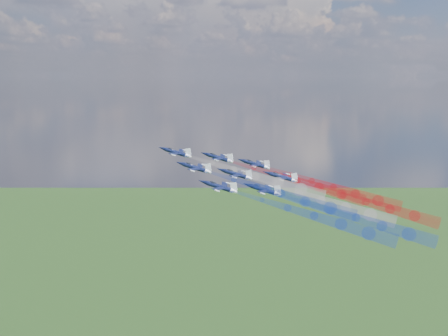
# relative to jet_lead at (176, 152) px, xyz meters

# --- Properties ---
(jet_lead) EXTENTS (14.27, 11.95, 6.42)m
(jet_lead) POSITION_rel_jet_lead_xyz_m (0.00, 0.00, 0.00)
(jet_lead) COLOR black
(trail_lead) EXTENTS (44.74, 11.68, 14.44)m
(trail_lead) POSITION_rel_jet_lead_xyz_m (26.78, -4.54, -6.38)
(trail_lead) COLOR white
(jet_inner_left) EXTENTS (14.27, 11.95, 6.42)m
(jet_inner_left) POSITION_rel_jet_lead_xyz_m (8.68, -11.30, -3.05)
(jet_inner_left) COLOR black
(trail_inner_left) EXTENTS (44.74, 11.68, 14.44)m
(trail_inner_left) POSITION_rel_jet_lead_xyz_m (35.46, -15.84, -9.43)
(trail_inner_left) COLOR blue
(jet_inner_right) EXTENTS (14.27, 11.95, 6.42)m
(jet_inner_right) POSITION_rel_jet_lead_xyz_m (12.90, 6.94, -2.44)
(jet_inner_right) COLOR black
(trail_inner_right) EXTENTS (44.74, 11.68, 14.44)m
(trail_inner_right) POSITION_rel_jet_lead_xyz_m (39.68, 2.40, -8.82)
(trail_inner_right) COLOR red
(jet_outer_left) EXTENTS (14.27, 11.95, 6.42)m
(jet_outer_left) POSITION_rel_jet_lead_xyz_m (18.35, -24.06, -6.24)
(jet_outer_left) COLOR black
(trail_outer_left) EXTENTS (44.74, 11.68, 14.44)m
(trail_outer_left) POSITION_rel_jet_lead_xyz_m (45.13, -28.60, -12.62)
(trail_outer_left) COLOR blue
(jet_center_third) EXTENTS (14.27, 11.95, 6.42)m
(jet_center_third) POSITION_rel_jet_lead_xyz_m (20.62, -5.64, -5.75)
(jet_center_third) COLOR black
(trail_center_third) EXTENTS (44.74, 11.68, 14.44)m
(trail_center_third) POSITION_rel_jet_lead_xyz_m (47.40, -10.18, -12.13)
(trail_center_third) COLOR white
(jet_outer_right) EXTENTS (14.27, 11.95, 6.42)m
(jet_outer_right) POSITION_rel_jet_lead_xyz_m (24.87, 12.35, -5.20)
(jet_outer_right) COLOR black
(trail_outer_right) EXTENTS (44.74, 11.68, 14.44)m
(trail_outer_right) POSITION_rel_jet_lead_xyz_m (51.65, 7.81, -11.58)
(trail_outer_right) COLOR red
(jet_rear_left) EXTENTS (14.27, 11.95, 6.42)m
(jet_rear_left) POSITION_rel_jet_lead_xyz_m (30.20, -15.13, -8.51)
(jet_rear_left) COLOR black
(trail_rear_left) EXTENTS (44.74, 11.68, 14.44)m
(trail_rear_left) POSITION_rel_jet_lead_xyz_m (56.98, -19.67, -14.89)
(trail_rear_left) COLOR blue
(jet_rear_right) EXTENTS (14.27, 11.95, 6.42)m
(jet_rear_right) POSITION_rel_jet_lead_xyz_m (34.64, 2.42, -7.70)
(jet_rear_right) COLOR black
(trail_rear_right) EXTENTS (44.74, 11.68, 14.44)m
(trail_rear_right) POSITION_rel_jet_lead_xyz_m (61.42, -2.12, -14.08)
(trail_rear_right) COLOR red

